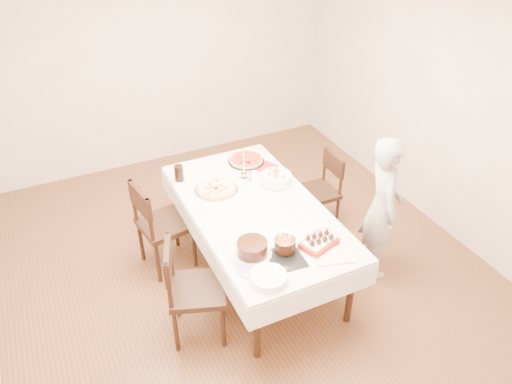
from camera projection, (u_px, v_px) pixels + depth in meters
name	position (u px, v px, depth m)	size (l,w,h in m)	color
floor	(244.00, 269.00, 4.97)	(5.00, 5.00, 0.00)	#58321E
wall_back	(158.00, 60.00, 6.08)	(4.50, 0.04, 2.70)	beige
wall_front	(460.00, 384.00, 2.34)	(4.50, 0.04, 2.70)	beige
wall_right	(445.00, 103.00, 5.02)	(0.04, 5.00, 2.70)	beige
dining_table	(256.00, 240.00, 4.75)	(1.14, 2.14, 0.75)	white
chair_right_savory	(317.00, 192.00, 5.32)	(0.44, 0.44, 0.86)	black
chair_left_savory	(165.00, 224.00, 4.77)	(0.50, 0.50, 0.97)	black
chair_left_dessert	(197.00, 290.00, 4.06)	(0.49, 0.49, 0.96)	black
person	(382.00, 208.00, 4.59)	(0.53, 0.35, 1.45)	#BAB4B0
pizza_white	(216.00, 188.00, 4.77)	(0.42, 0.42, 0.04)	beige
pizza_pepperoni	(246.00, 160.00, 5.22)	(0.38, 0.38, 0.04)	red
red_placemat	(268.00, 168.00, 5.12)	(0.22, 0.22, 0.01)	#B21E1E
pasta_bowl	(276.00, 178.00, 4.85)	(0.29, 0.29, 0.09)	white
taper_candle	(244.00, 165.00, 4.89)	(0.06, 0.06, 0.29)	white
shaker_pair	(250.00, 177.00, 4.90)	(0.08, 0.08, 0.09)	white
cola_glass	(179.00, 173.00, 4.88)	(0.09, 0.09, 0.16)	black
layer_cake	(252.00, 248.00, 3.98)	(0.32, 0.32, 0.12)	#35170D
cake_board	(284.00, 259.00, 3.96)	(0.30, 0.30, 0.01)	black
birthday_cake	(285.00, 241.00, 4.00)	(0.18, 0.18, 0.16)	#32190D
strawberry_box	(319.00, 242.00, 4.08)	(0.30, 0.20, 0.07)	#9D1712
box_lid	(332.00, 256.00, 3.99)	(0.32, 0.21, 0.03)	beige
plate_stack	(268.00, 278.00, 3.75)	(0.28, 0.28, 0.06)	white
china_plate	(252.00, 266.00, 3.89)	(0.28, 0.28, 0.01)	white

